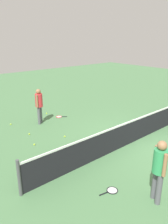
{
  "coord_description": "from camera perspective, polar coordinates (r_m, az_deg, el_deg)",
  "views": [
    {
      "loc": [
        6.84,
        4.74,
        4.01
      ],
      "look_at": [
        1.01,
        -2.09,
        0.9
      ],
      "focal_mm": 35.21,
      "sensor_mm": 36.0,
      "label": 1
    }
  ],
  "objects": [
    {
      "name": "tennis_ball_near_player",
      "position": [
        9.76,
        -14.03,
        -5.57
      ],
      "size": [
        0.07,
        0.07,
        0.07
      ],
      "primitive_type": "sphere",
      "color": "#C6E033",
      "rests_on": "ground_plane"
    },
    {
      "name": "player_near_side",
      "position": [
        10.57,
        -11.59,
        2.21
      ],
      "size": [
        0.48,
        0.48,
        1.7
      ],
      "color": "#595960",
      "rests_on": "ground_plane"
    },
    {
      "name": "tennis_ball_stray_right",
      "position": [
        12.11,
        -9.71,
        -0.35
      ],
      "size": [
        0.07,
        0.07,
        0.07
      ],
      "primitive_type": "sphere",
      "color": "#C6E033",
      "rests_on": "ground_plane"
    },
    {
      "name": "tennis_ball_midcourt",
      "position": [
        9.29,
        -5.02,
        -6.34
      ],
      "size": [
        0.07,
        0.07,
        0.07
      ],
      "primitive_type": "sphere",
      "color": "#C6E033",
      "rests_on": "ground_plane"
    },
    {
      "name": "tennis_racket_far_player",
      "position": [
        6.42,
        7.14,
        -19.6
      ],
      "size": [
        0.6,
        0.37,
        0.03
      ],
      "color": "black",
      "rests_on": "ground_plane"
    },
    {
      "name": "tennis_ball_stray_left",
      "position": [
        11.05,
        -18.48,
        -3.02
      ],
      "size": [
        0.07,
        0.07,
        0.07
      ],
      "primitive_type": "sphere",
      "color": "#C6E033",
      "rests_on": "ground_plane"
    },
    {
      "name": "tennis_racket_near_player",
      "position": [
        11.57,
        -6.4,
        -1.23
      ],
      "size": [
        0.56,
        0.51,
        0.03
      ],
      "color": "red",
      "rests_on": "ground_plane"
    },
    {
      "name": "tennis_ball_by_net",
      "position": [
        8.82,
        -12.77,
        -8.22
      ],
      "size": [
        0.07,
        0.07,
        0.07
      ],
      "primitive_type": "sphere",
      "color": "#C6E033",
      "rests_on": "ground_plane"
    },
    {
      "name": "court_net",
      "position": [
        9.04,
        13.62,
        -4.33
      ],
      "size": [
        10.09,
        0.09,
        1.07
      ],
      "color": "#4C4C51",
      "rests_on": "ground_plane"
    },
    {
      "name": "ground_plane",
      "position": [
        9.24,
        13.38,
        -7.18
      ],
      "size": [
        40.0,
        40.0,
        0.0
      ],
      "primitive_type": "plane",
      "color": "#4C7A4C"
    },
    {
      "name": "tennis_ball_baseline",
      "position": [
        10.17,
        14.33,
        -4.55
      ],
      "size": [
        0.07,
        0.07,
        0.07
      ],
      "primitive_type": "sphere",
      "color": "#C6E033",
      "rests_on": "ground_plane"
    },
    {
      "name": "player_far_side",
      "position": [
        5.8,
        18.98,
        -13.26
      ],
      "size": [
        0.47,
        0.49,
        1.7
      ],
      "color": "#595960",
      "rests_on": "ground_plane"
    }
  ]
}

